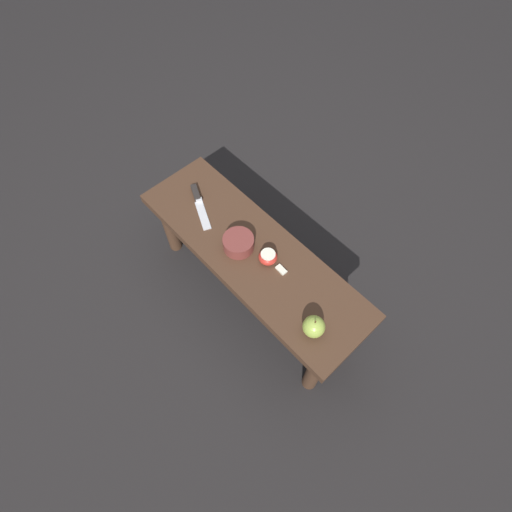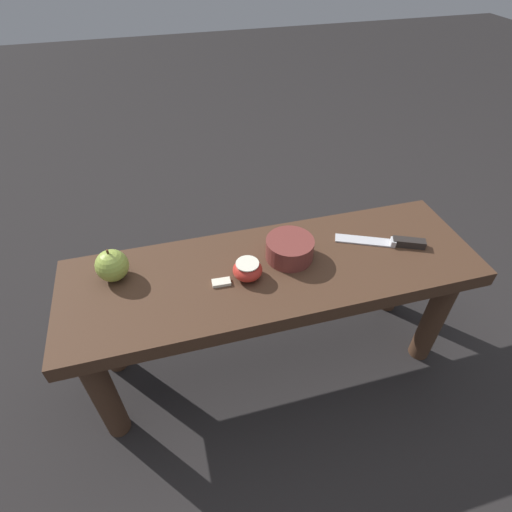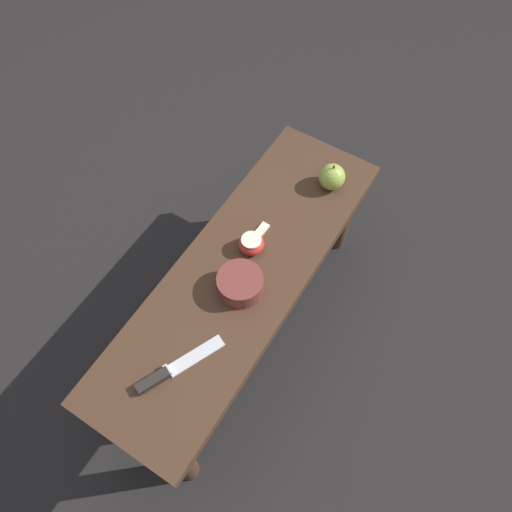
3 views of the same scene
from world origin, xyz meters
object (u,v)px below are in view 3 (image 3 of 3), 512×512
at_px(apple_whole, 332,177).
at_px(apple_cut, 251,244).
at_px(bowl, 240,284).
at_px(wooden_bench, 243,283).
at_px(knife, 167,372).

bearing_deg(apple_whole, apple_cut, 165.21).
bearing_deg(bowl, apple_whole, -5.28).
bearing_deg(apple_cut, wooden_bench, -167.80).
bearing_deg(bowl, wooden_bench, 28.63).
relative_size(knife, apple_cut, 3.12).
distance_m(wooden_bench, knife, 0.33).
height_order(wooden_bench, bowl, bowl).
xyz_separation_m(wooden_bench, knife, (-0.32, -0.00, 0.08)).
distance_m(knife, bowl, 0.28).
relative_size(apple_whole, bowl, 0.72).
distance_m(knife, apple_cut, 0.39).
relative_size(wooden_bench, bowl, 8.64).
bearing_deg(apple_whole, bowl, 174.72).
distance_m(apple_cut, bowl, 0.12).
xyz_separation_m(wooden_bench, apple_whole, (0.37, -0.06, 0.11)).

